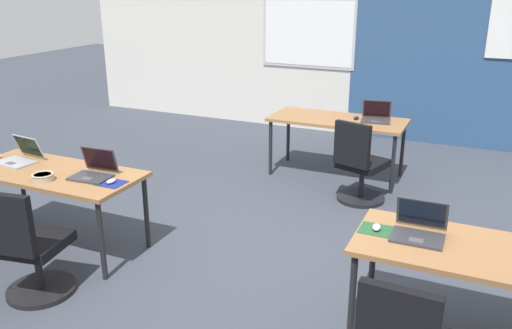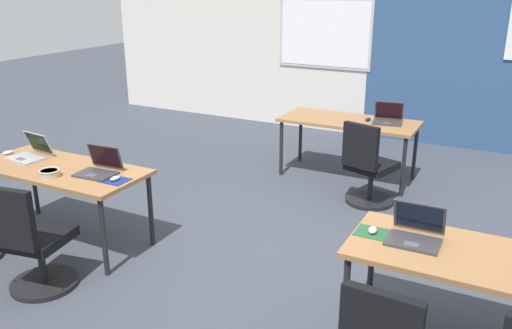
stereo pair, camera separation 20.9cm
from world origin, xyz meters
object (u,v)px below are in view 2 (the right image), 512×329
(desk_near_left, at_px, (61,174))
(mouse_near_left_inner, at_px, (115,178))
(laptop_far_right, at_px, (388,118))
(chair_far_right, at_px, (368,171))
(desk_near_right, at_px, (481,266))
(mouse_far_right, at_px, (368,119))
(laptop_near_left_end, at_px, (30,153))
(chair_near_left_inner, at_px, (33,247))
(desk_far_center, at_px, (349,125))
(laptop_near_left_inner, at_px, (99,168))
(snack_bowl, at_px, (49,173))
(laptop_near_right_inner, at_px, (415,233))
(mouse_near_left_end, at_px, (8,152))
(mouse_near_right_inner, at_px, (373,230))

(desk_near_left, distance_m, mouse_near_left_inner, 0.66)
(laptop_far_right, bearing_deg, chair_far_right, -98.43)
(desk_near_right, xyz_separation_m, mouse_far_right, (-1.54, 2.86, 0.08))
(mouse_near_left_inner, relative_size, mouse_far_right, 0.98)
(mouse_far_right, distance_m, laptop_near_left_end, 3.68)
(chair_near_left_inner, xyz_separation_m, laptop_far_right, (1.76, 3.61, 0.39))
(mouse_far_right, bearing_deg, desk_near_right, -61.65)
(chair_near_left_inner, bearing_deg, mouse_near_left_inner, -118.32)
(desk_far_center, relative_size, laptop_far_right, 4.27)
(laptop_near_left_inner, xyz_separation_m, laptop_near_left_end, (-0.87, 0.02, -0.00))
(chair_far_right, xyz_separation_m, snack_bowl, (-2.10, -2.31, 0.38))
(desk_far_center, relative_size, chair_far_right, 1.74)
(desk_near_left, height_order, laptop_near_right_inner, laptop_near_right_inner)
(laptop_near_left_inner, xyz_separation_m, chair_far_right, (1.78, 2.06, -0.39))
(laptop_far_right, bearing_deg, mouse_far_right, 176.66)
(desk_near_left, relative_size, mouse_far_right, 15.24)
(chair_near_left_inner, xyz_separation_m, snack_bowl, (-0.32, 0.52, 0.38))
(chair_near_left_inner, bearing_deg, snack_bowl, -68.00)
(mouse_near_left_end, height_order, mouse_near_right_inner, mouse_near_right_inner)
(mouse_near_left_inner, relative_size, snack_bowl, 0.58)
(mouse_near_left_inner, xyz_separation_m, snack_bowl, (-0.56, -0.18, 0.01))
(mouse_near_left_end, bearing_deg, mouse_far_right, 46.30)
(mouse_far_right, bearing_deg, snack_bowl, -121.19)
(desk_near_right, xyz_separation_m, desk_far_center, (-1.75, 2.80, 0.00))
(desk_far_center, xyz_separation_m, laptop_far_right, (0.44, 0.08, 0.11))
(desk_near_left, relative_size, laptop_near_right_inner, 4.79)
(laptop_far_right, distance_m, snack_bowl, 3.73)
(desk_far_center, xyz_separation_m, mouse_near_right_inner, (1.07, -2.78, 0.08))
(desk_near_right, height_order, chair_near_left_inner, chair_near_left_inner)
(laptop_near_right_inner, relative_size, snack_bowl, 1.88)
(desk_far_center, relative_size, mouse_near_right_inner, 14.99)
(mouse_near_left_end, bearing_deg, laptop_near_left_inner, -0.06)
(laptop_near_left_inner, xyz_separation_m, snack_bowl, (-0.32, -0.25, -0.01))
(laptop_far_right, bearing_deg, desk_near_left, -137.03)
(desk_far_center, bearing_deg, snack_bowl, -118.70)
(desk_far_center, bearing_deg, chair_far_right, -56.82)
(mouse_near_left_end, bearing_deg, chair_far_right, 35.06)
(mouse_near_right_inner, xyz_separation_m, snack_bowl, (-2.72, -0.22, 0.01))
(mouse_near_right_inner, bearing_deg, laptop_near_right_inner, 5.49)
(chair_near_left_inner, bearing_deg, desk_near_right, -176.49)
(mouse_far_right, relative_size, chair_far_right, 0.11)
(desk_far_center, relative_size, mouse_far_right, 15.24)
(desk_near_right, relative_size, laptop_near_right_inner, 4.79)
(laptop_near_left_inner, distance_m, chair_near_left_inner, 0.87)
(desk_far_center, relative_size, laptop_near_left_end, 4.41)
(desk_near_right, relative_size, mouse_near_left_inner, 15.56)
(chair_near_left_inner, bearing_deg, desk_far_center, -120.36)
(desk_far_center, relative_size, laptop_near_left_inner, 4.59)
(laptop_near_left_inner, relative_size, mouse_near_left_inner, 3.39)
(chair_near_left_inner, distance_m, laptop_near_right_inner, 2.80)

